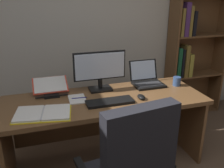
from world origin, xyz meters
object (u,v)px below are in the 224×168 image
object	(u,v)px
reading_stand_with_book	(50,86)
laptop	(147,80)
pen	(79,98)
coffee_mug	(177,81)
notepad	(77,99)
open_binder	(43,113)
monitor	(100,71)
bookshelf	(192,40)
keyboard	(110,102)
computer_mouse	(141,97)
desk	(103,113)

from	to	relation	value
reading_stand_with_book	laptop	bearing A→B (deg)	-3.00
pen	coffee_mug	world-z (taller)	coffee_mug
notepad	open_binder	bearing A→B (deg)	-145.84
notepad	pen	bearing A→B (deg)	0.00
monitor	notepad	xyz separation A→B (m)	(-0.26, -0.17, -0.19)
bookshelf	reading_stand_with_book	world-z (taller)	bookshelf
keyboard	notepad	size ratio (longest dim) A/B	2.00
keyboard	open_binder	bearing A→B (deg)	-175.05
monitor	open_binder	world-z (taller)	monitor
open_binder	pen	xyz separation A→B (m)	(0.33, 0.21, 0.00)
bookshelf	laptop	size ratio (longest dim) A/B	7.05
monitor	pen	world-z (taller)	monitor
reading_stand_with_book	notepad	xyz separation A→B (m)	(0.22, -0.23, -0.06)
keyboard	computer_mouse	size ratio (longest dim) A/B	4.04
bookshelf	keyboard	bearing A→B (deg)	-147.54
laptop	coffee_mug	size ratio (longest dim) A/B	3.32
monitor	open_binder	distance (m)	0.72
keyboard	reading_stand_with_book	world-z (taller)	reading_stand_with_book
keyboard	laptop	bearing A→B (deg)	33.62
bookshelf	pen	size ratio (longest dim) A/B	15.64
monitor	coffee_mug	world-z (taller)	monitor
bookshelf	keyboard	size ratio (longest dim) A/B	5.21
desk	bookshelf	bearing A→B (deg)	26.27
coffee_mug	desk	bearing A→B (deg)	-178.84
bookshelf	pen	distance (m)	1.82
monitor	coffee_mug	xyz separation A→B (m)	(0.79, -0.13, -0.15)
computer_mouse	keyboard	bearing A→B (deg)	180.00
laptop	pen	bearing A→B (deg)	-166.81
monitor	reading_stand_with_book	bearing A→B (deg)	173.18
bookshelf	open_binder	bearing A→B (deg)	-154.57
desk	bookshelf	world-z (taller)	bookshelf
desk	laptop	size ratio (longest dim) A/B	5.98
computer_mouse	coffee_mug	world-z (taller)	coffee_mug
laptop	computer_mouse	size ratio (longest dim) A/B	2.99
keyboard	open_binder	distance (m)	0.58
pen	monitor	bearing A→B (deg)	35.19
reading_stand_with_book	coffee_mug	world-z (taller)	reading_stand_with_book
reading_stand_with_book	notepad	bearing A→B (deg)	-46.56
laptop	computer_mouse	world-z (taller)	laptop
desk	notepad	xyz separation A→B (m)	(-0.25, -0.03, 0.19)
computer_mouse	reading_stand_with_book	xyz separation A→B (m)	(-0.78, 0.39, 0.05)
pen	laptop	bearing A→B (deg)	13.19
open_binder	coffee_mug	distance (m)	1.39
bookshelf	computer_mouse	distance (m)	1.44
desk	bookshelf	distance (m)	1.65
bookshelf	open_binder	size ratio (longest dim) A/B	4.51
computer_mouse	laptop	bearing A→B (deg)	58.16
desk	notepad	world-z (taller)	notepad
notepad	keyboard	bearing A→B (deg)	-31.82
monitor	keyboard	size ratio (longest dim) A/B	1.23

